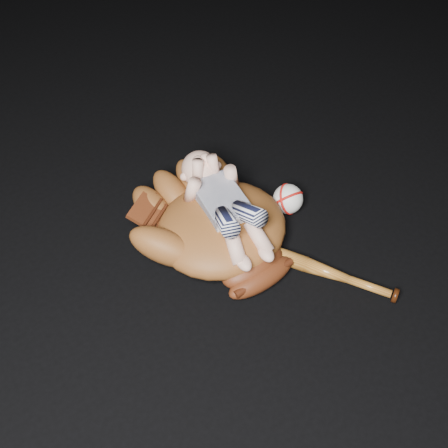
% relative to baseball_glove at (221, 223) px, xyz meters
% --- Properties ---
extents(baseball_glove, '(0.44, 0.50, 0.15)m').
position_rel_baseball_glove_xyz_m(baseball_glove, '(0.00, 0.00, 0.00)').
color(baseball_glove, brown).
rests_on(baseball_glove, ground).
extents(newborn_baby, '(0.24, 0.40, 0.15)m').
position_rel_baseball_glove_xyz_m(newborn_baby, '(0.02, -0.00, 0.06)').
color(newborn_baby, '#EDB198').
rests_on(newborn_baby, baseball_glove).
extents(baseball_bat, '(0.24, 0.40, 0.04)m').
position_rel_baseball_glove_xyz_m(baseball_bat, '(0.13, -0.22, -0.06)').
color(baseball_bat, '#97591D').
rests_on(baseball_bat, ground).
extents(baseball, '(0.10, 0.10, 0.08)m').
position_rel_baseball_glove_xyz_m(baseball, '(0.22, -0.01, -0.03)').
color(baseball, white).
rests_on(baseball, ground).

